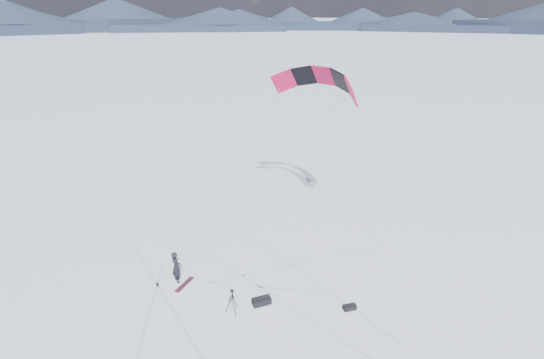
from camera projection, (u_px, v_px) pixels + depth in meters
ground at (230, 307)px, 18.76m from camera, size 1800.00×1800.00×0.00m
horizon_hills at (226, 230)px, 17.09m from camera, size 704.00×705.94×9.87m
snow_tracks at (221, 317)px, 18.16m from camera, size 14.76×10.25×0.01m
snowkiter at (178, 281)px, 20.60m from camera, size 0.43×0.65×1.76m
snowboard at (185, 284)px, 20.30m from camera, size 1.26×0.93×0.04m
tripod at (232, 298)px, 18.15m from camera, size 0.63×0.57×1.27m
gear_bag_a at (262, 301)px, 18.90m from camera, size 0.96×0.59×0.40m
gear_bag_b at (350, 307)px, 18.58m from camera, size 0.68×0.46×0.28m
power_kite at (319, 82)px, 24.54m from camera, size 12.30×6.37×8.62m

